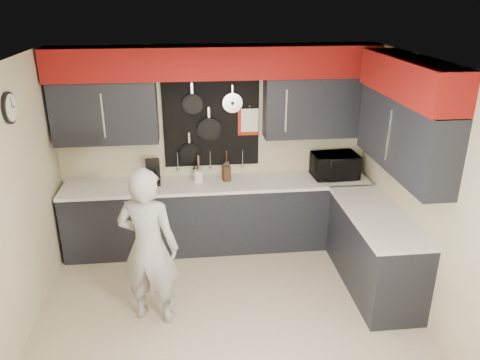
{
  "coord_description": "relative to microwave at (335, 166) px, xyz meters",
  "views": [
    {
      "loc": [
        -0.32,
        -4.07,
        3.19
      ],
      "look_at": [
        0.18,
        0.5,
        1.32
      ],
      "focal_mm": 35.0,
      "sensor_mm": 36.0,
      "label": 1
    }
  ],
  "objects": [
    {
      "name": "ground",
      "position": [
        -1.53,
        -1.46,
        -1.08
      ],
      "size": [
        4.0,
        4.0,
        0.0
      ],
      "primitive_type": "plane",
      "color": "#B9A790",
      "rests_on": "ground"
    },
    {
      "name": "back_wall_assembly",
      "position": [
        -1.52,
        0.14,
        0.93
      ],
      "size": [
        4.0,
        0.36,
        2.6
      ],
      "color": "beige",
      "rests_on": "ground"
    },
    {
      "name": "right_wall_assembly",
      "position": [
        0.33,
        -1.19,
        0.86
      ],
      "size": [
        0.36,
        3.5,
        2.6
      ],
      "color": "beige",
      "rests_on": "ground"
    },
    {
      "name": "left_wall_assembly",
      "position": [
        -3.52,
        -1.44,
        0.26
      ],
      "size": [
        0.05,
        3.5,
        2.6
      ],
      "color": "beige",
      "rests_on": "ground"
    },
    {
      "name": "base_cabinets",
      "position": [
        -1.04,
        -0.33,
        -0.62
      ],
      "size": [
        3.95,
        2.2,
        0.92
      ],
      "color": "black",
      "rests_on": "ground"
    },
    {
      "name": "microwave",
      "position": [
        0.0,
        0.0,
        0.0
      ],
      "size": [
        0.6,
        0.43,
        0.32
      ],
      "primitive_type": "imported",
      "rotation": [
        0.0,
        0.0,
        0.07
      ],
      "color": "black",
      "rests_on": "base_cabinets"
    },
    {
      "name": "knife_block",
      "position": [
        -1.41,
        0.03,
        -0.06
      ],
      "size": [
        0.11,
        0.11,
        0.2
      ],
      "primitive_type": "cube",
      "rotation": [
        0.0,
        0.0,
        0.27
      ],
      "color": "#351911",
      "rests_on": "base_cabinets"
    },
    {
      "name": "utensil_crock",
      "position": [
        -1.76,
        0.03,
        -0.08
      ],
      "size": [
        0.12,
        0.12,
        0.16
      ],
      "primitive_type": "cylinder",
      "color": "silver",
      "rests_on": "base_cabinets"
    },
    {
      "name": "coffee_maker",
      "position": [
        -2.33,
        0.05,
        0.0
      ],
      "size": [
        0.19,
        0.22,
        0.31
      ],
      "rotation": [
        0.0,
        0.0,
        0.1
      ],
      "color": "black",
      "rests_on": "base_cabinets"
    },
    {
      "name": "person",
      "position": [
        -2.3,
        -1.42,
        -0.24
      ],
      "size": [
        0.7,
        0.56,
        1.67
      ],
      "primitive_type": "imported",
      "rotation": [
        0.0,
        0.0,
        2.86
      ],
      "color": "#9C9C9A",
      "rests_on": "ground"
    }
  ]
}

